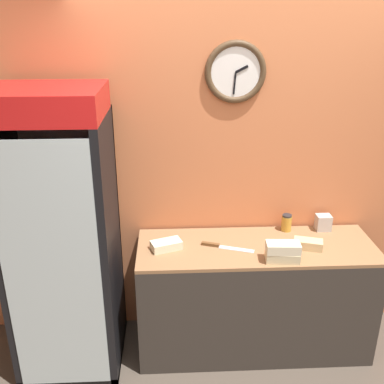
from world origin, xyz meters
The scene contains 10 objects.
wall_back centered at (0.00, 1.19, 1.36)m, with size 5.20×0.10×2.70m.
prep_counter centered at (0.00, 0.84, 0.43)m, with size 1.70×0.59×0.86m.
beverage_cooler centered at (-1.34, 0.84, 1.09)m, with size 0.69×0.69×2.00m.
sandwich_stack_bottom centered at (0.13, 0.63, 0.90)m, with size 0.23×0.13×0.07m.
sandwich_stack_middle centered at (0.13, 0.63, 0.96)m, with size 0.23×0.13×0.07m.
sandwich_flat_left centered at (0.35, 0.79, 0.90)m, with size 0.22×0.15×0.07m.
sandwich_flat_right centered at (-0.64, 0.83, 0.89)m, with size 0.23×0.18×0.06m.
chefs_knife centered at (-0.26, 0.84, 0.87)m, with size 0.37×0.16×0.02m.
condiment_jar centered at (0.26, 1.07, 0.93)m, with size 0.08×0.08×0.13m.
napkin_dispenser centered at (0.55, 1.07, 0.92)m, with size 0.11×0.09×0.12m.
Camera 1 is at (-0.60, -1.94, 2.43)m, focal length 42.00 mm.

